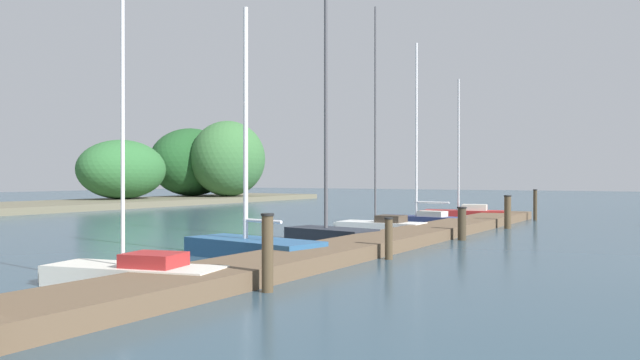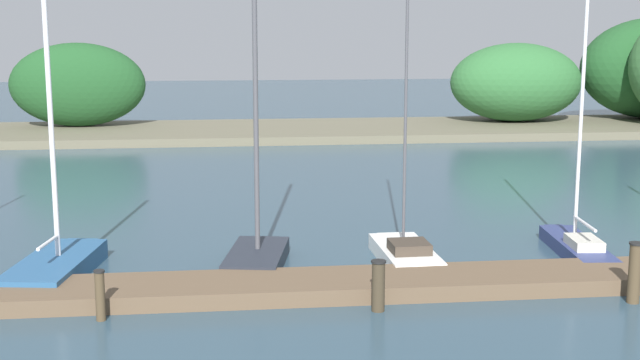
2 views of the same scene
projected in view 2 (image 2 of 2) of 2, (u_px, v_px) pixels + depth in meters
name	position (u px, v px, depth m)	size (l,w,h in m)	color
dock_pier	(238.00, 289.00, 18.20)	(28.85, 1.80, 0.35)	brown
far_shore	(363.00, 83.00, 44.59)	(68.63, 9.27, 6.81)	#66604C
sailboat_2	(57.00, 262.00, 19.66)	(1.94, 4.02, 6.21)	#285684
sailboat_3	(257.00, 248.00, 20.49)	(1.77, 3.18, 7.70)	#232833
sailboat_4	(405.00, 250.00, 20.81)	(1.27, 3.31, 8.12)	white
sailboat_5	(577.00, 241.00, 21.45)	(1.24, 4.00, 7.63)	navy
mooring_piling_2	(100.00, 295.00, 16.68)	(0.22, 0.22, 1.01)	#4C3D28
mooring_piling_3	(378.00, 286.00, 17.23)	(0.30, 0.30, 1.05)	#3D3323
mooring_piling_4	(635.00, 273.00, 17.72)	(0.29, 0.29, 1.29)	#4C3D28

